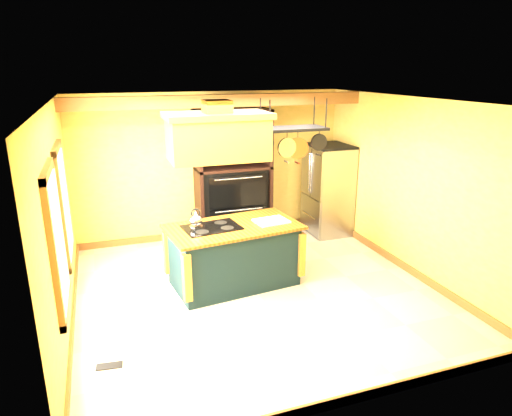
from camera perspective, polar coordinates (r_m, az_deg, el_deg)
floor at (r=6.73m, az=0.06°, el=-10.35°), size 5.00×5.00×0.00m
ceiling at (r=5.98m, az=0.06°, el=13.23°), size 5.00×5.00×0.00m
wall_back at (r=8.55m, az=-5.51°, el=5.24°), size 5.00×0.02×2.70m
wall_front at (r=4.10m, az=11.83°, el=-8.72°), size 5.00×0.02×2.70m
wall_left at (r=5.92m, az=-23.42°, el=-1.60°), size 0.02×5.00×2.70m
wall_right at (r=7.40m, az=18.66°, el=2.51°), size 0.02×5.00×2.70m
ceiling_beam at (r=7.61m, az=-4.29°, el=13.22°), size 5.00×0.15×0.20m
window_near at (r=5.15m, az=-23.60°, el=-3.77°), size 0.06×1.06×1.56m
window_far at (r=6.48m, az=-22.88°, el=0.48°), size 0.06×1.06×1.56m
kitchen_island at (r=6.77m, az=-2.80°, el=-5.82°), size 2.00×1.27×1.11m
range_hood at (r=6.24m, az=-4.81°, el=9.10°), size 1.40×0.79×0.80m
pot_rack at (r=6.60m, az=4.61°, el=9.09°), size 0.99×0.47×0.88m
refrigerator at (r=8.87m, az=8.94°, el=2.02°), size 0.73×0.86×1.69m
hutch at (r=8.48m, az=-2.93°, el=2.22°), size 1.36×0.62×2.41m
floor_register at (r=5.49m, az=-17.87°, el=-18.27°), size 0.29×0.15×0.01m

